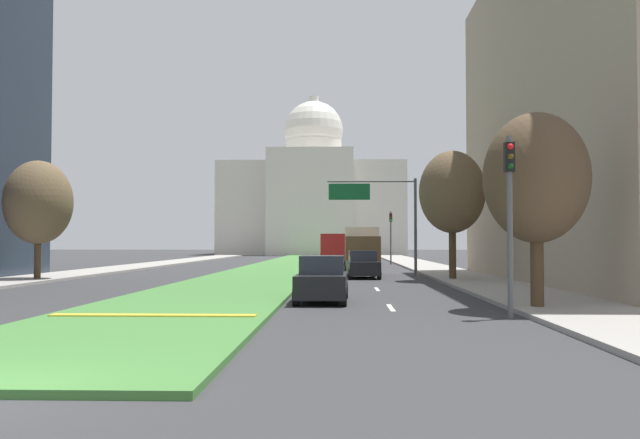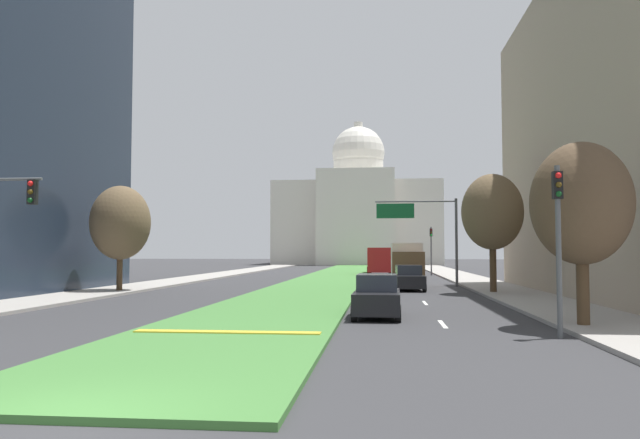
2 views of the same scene
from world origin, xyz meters
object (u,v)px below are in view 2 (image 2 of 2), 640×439
Objects in this scene: traffic_light_far_right at (431,244)px; sedan_midblock at (409,279)px; sedan_distant at (406,270)px; box_truck_delivery at (407,263)px; sedan_lead_stopped at (377,297)px; city_bus at (380,259)px; street_tree_left_mid at (120,223)px; street_tree_right_mid at (492,212)px; street_tree_right_near at (581,204)px; traffic_light_near_right at (558,228)px; overhead_guide_sign at (425,223)px; sedan_far_horizon at (401,266)px; capitol_building at (358,217)px.

traffic_light_far_right reaches higher than sedan_midblock.
sedan_distant is 0.72× the size of box_truck_delivery.
city_bus is (-0.00, 42.55, 0.98)m from sedan_lead_stopped.
sedan_lead_stopped is (16.20, -12.48, -3.59)m from street_tree_left_mid.
street_tree_right_mid reaches higher than sedan_distant.
street_tree_right_near is at bearing -23.51° from sedan_lead_stopped.
traffic_light_near_right is 48.18m from city_bus.
traffic_light_near_right reaches higher than sedan_lead_stopped.
traffic_light_near_right reaches higher than sedan_distant.
street_tree_right_mid reaches higher than traffic_light_far_right.
sedan_distant is (-4.49, 35.82, -3.36)m from street_tree_right_near.
sedan_lead_stopped is (-6.90, -13.44, -4.17)m from street_tree_right_mid.
traffic_light_near_right is 28.10m from box_truck_delivery.
overhead_guide_sign is at bearing 80.94° from sedan_lead_stopped.
street_tree_left_mid is (-21.69, 17.78, 1.06)m from traffic_light_near_right.
overhead_guide_sign is 1.42× the size of sedan_distant.
street_tree_right_mid reaches higher than city_bus.
traffic_light_near_right reaches higher than sedan_far_horizon.
traffic_light_far_right reaches higher than box_truck_delivery.
box_truck_delivery is at bearing 88.74° from sedan_midblock.
overhead_guide_sign reaches higher than city_bus.
overhead_guide_sign reaches higher than sedan_far_horizon.
box_truck_delivery is (-4.80, 25.54, -2.51)m from street_tree_right_near.
sedan_far_horizon is at bearing -82.16° from capitol_building.
sedan_distant is (6.88, -65.94, -8.73)m from capitol_building.
street_tree_right_near is at bearing -81.39° from city_bus.
sedan_midblock is 32.16m from sedan_far_horizon.
sedan_lead_stopped is 0.99× the size of sedan_far_horizon.
capitol_building reaches higher than overhead_guide_sign.
capitol_building reaches higher than street_tree_right_mid.
traffic_light_near_right reaches higher than city_bus.
traffic_light_far_right is at bearing 70.99° from sedan_distant.
street_tree_right_near reaches higher than city_bus.
capitol_building reaches higher than box_truck_delivery.
sedan_far_horizon is 0.39× the size of city_bus.
traffic_light_near_right is 38.32m from sedan_distant.
street_tree_left_mid is (-23.09, 15.48, 0.19)m from street_tree_right_near.
traffic_light_near_right is 8.04m from sedan_lead_stopped.
traffic_light_far_right is 0.80× the size of overhead_guide_sign.
street_tree_left_mid is 40.71m from sedan_far_horizon.
street_tree_left_mid is at bearing -126.50° from traffic_light_far_right.
street_tree_right_mid is at bearing -66.02° from overhead_guide_sign.
overhead_guide_sign is 21.50m from street_tree_left_mid.
sedan_midblock is at bearing -85.74° from city_bus.
sedan_distant is 10.32m from box_truck_delivery.
overhead_guide_sign is 24.56m from street_tree_right_near.
street_tree_right_mid is 1.14× the size of box_truck_delivery.
traffic_light_far_right is 0.81× the size of box_truck_delivery.
traffic_light_far_right is 25.83m from sedan_midblock.
capitol_building is at bearing 82.27° from street_tree_left_mid.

